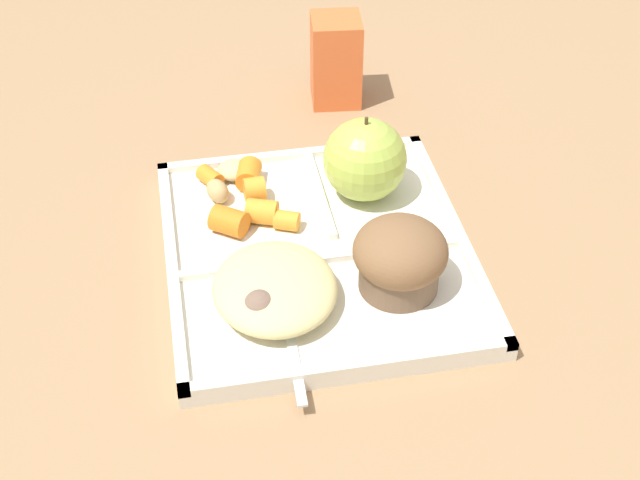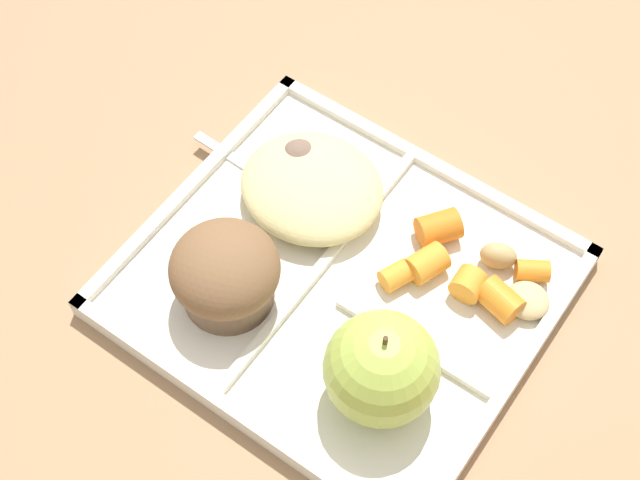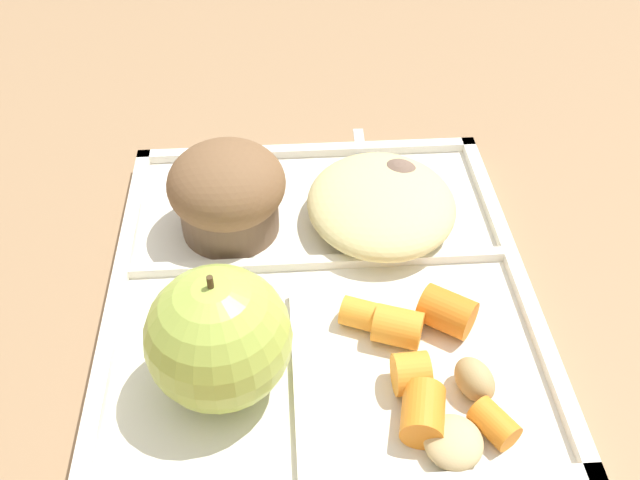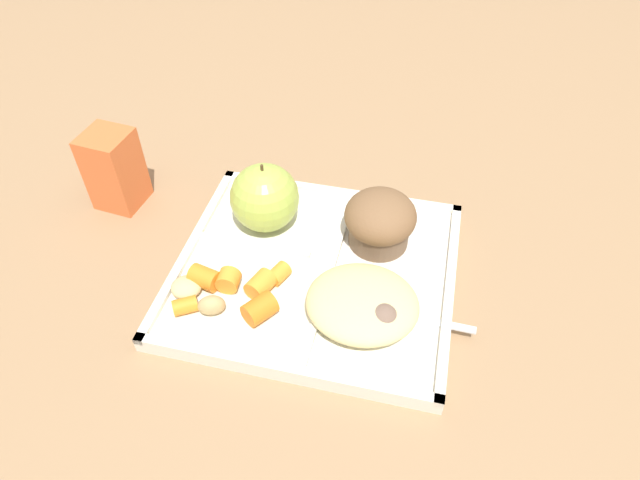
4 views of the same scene
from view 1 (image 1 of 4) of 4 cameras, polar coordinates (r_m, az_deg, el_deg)
name	(u,v)px [view 1 (image 1 of 4)]	position (r m, az deg, el deg)	size (l,w,h in m)	color
ground	(318,260)	(0.89, -0.16, -1.25)	(6.00, 6.00, 0.00)	#997551
lunch_tray	(318,254)	(0.88, -0.15, -0.86)	(0.32, 0.29, 0.02)	silver
green_apple	(365,160)	(0.92, 2.84, 5.07)	(0.09, 0.09, 0.09)	#A8C14C
bran_muffin	(400,258)	(0.82, 5.04, -1.11)	(0.09, 0.09, 0.07)	brown
carrot_slice_center	(249,174)	(0.95, -4.50, 4.13)	(0.03, 0.03, 0.03)	orange
carrot_slice_near_corner	(255,190)	(0.93, -4.14, 3.18)	(0.03, 0.03, 0.02)	orange
carrot_slice_small	(287,220)	(0.90, -2.10, 1.23)	(0.02, 0.02, 0.02)	orange
carrot_slice_large	(229,221)	(0.89, -5.73, 1.18)	(0.03, 0.03, 0.03)	orange
carrot_slice_diagonal	(210,177)	(0.96, -6.92, 3.94)	(0.02, 0.02, 0.03)	orange
carrot_slice_edge	(262,212)	(0.90, -3.67, 1.78)	(0.02, 0.02, 0.03)	orange
potato_chunk_golden	(233,170)	(0.97, -5.47, 4.41)	(0.04, 0.03, 0.02)	tan
potato_chunk_small	(218,191)	(0.93, -6.45, 3.08)	(0.03, 0.02, 0.02)	tan
egg_noodle_pile	(275,288)	(0.81, -2.86, -3.02)	(0.12, 0.11, 0.04)	#D6C684
meatball_back	(260,312)	(0.79, -3.79, -4.54)	(0.03, 0.03, 0.03)	#755B4C
meatball_side	(260,309)	(0.79, -3.78, -4.37)	(0.04, 0.04, 0.04)	#755B4C
meatball_front	(273,300)	(0.80, -2.94, -3.79)	(0.03, 0.03, 0.03)	#755B4C
plastic_fork	(289,329)	(0.80, -1.96, -5.63)	(0.15, 0.02, 0.00)	silver
milk_carton	(336,60)	(1.10, 1.01, 11.23)	(0.06, 0.06, 0.11)	orange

